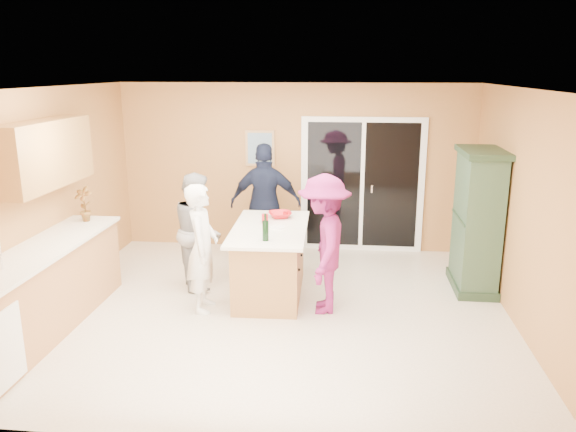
# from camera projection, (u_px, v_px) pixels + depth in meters

# --- Properties ---
(floor) EXTENTS (5.50, 5.50, 0.00)m
(floor) POSITION_uv_depth(u_px,v_px,m) (275.00, 310.00, 6.72)
(floor) COLOR silver
(floor) RESTS_ON ground
(ceiling) EXTENTS (5.50, 5.00, 0.10)m
(ceiling) POSITION_uv_depth(u_px,v_px,m) (273.00, 88.00, 6.05)
(ceiling) COLOR white
(ceiling) RESTS_ON wall_back
(wall_back) EXTENTS (5.50, 0.10, 2.60)m
(wall_back) POSITION_uv_depth(u_px,v_px,m) (295.00, 168.00, 8.79)
(wall_back) COLOR tan
(wall_back) RESTS_ON ground
(wall_front) EXTENTS (5.50, 0.10, 2.60)m
(wall_front) POSITION_uv_depth(u_px,v_px,m) (227.00, 288.00, 3.98)
(wall_front) COLOR tan
(wall_front) RESTS_ON ground
(wall_left) EXTENTS (0.10, 5.00, 2.60)m
(wall_left) POSITION_uv_depth(u_px,v_px,m) (45.00, 199.00, 6.67)
(wall_left) COLOR tan
(wall_left) RESTS_ON ground
(wall_right) EXTENTS (0.10, 5.00, 2.60)m
(wall_right) POSITION_uv_depth(u_px,v_px,m) (524.00, 212.00, 6.09)
(wall_right) COLOR tan
(wall_right) RESTS_ON ground
(left_cabinet_run) EXTENTS (0.65, 3.05, 1.24)m
(left_cabinet_run) POSITION_uv_depth(u_px,v_px,m) (29.00, 301.00, 5.85)
(left_cabinet_run) COLOR #AF7544
(left_cabinet_run) RESTS_ON floor
(upper_cabinets) EXTENTS (0.35, 1.60, 0.75)m
(upper_cabinets) POSITION_uv_depth(u_px,v_px,m) (45.00, 154.00, 6.31)
(upper_cabinets) COLOR #AF7544
(upper_cabinets) RESTS_ON wall_left
(sliding_door) EXTENTS (1.90, 0.07, 2.10)m
(sliding_door) POSITION_uv_depth(u_px,v_px,m) (362.00, 185.00, 8.71)
(sliding_door) COLOR white
(sliding_door) RESTS_ON floor
(framed_picture) EXTENTS (0.46, 0.04, 0.56)m
(framed_picture) POSITION_uv_depth(u_px,v_px,m) (260.00, 148.00, 8.75)
(framed_picture) COLOR tan
(framed_picture) RESTS_ON wall_back
(kitchen_island) EXTENTS (0.97, 1.72, 0.89)m
(kitchen_island) POSITION_uv_depth(u_px,v_px,m) (270.00, 263.00, 7.11)
(kitchen_island) COLOR #AF7544
(kitchen_island) RESTS_ON floor
(green_hutch) EXTENTS (0.53, 1.00, 1.84)m
(green_hutch) POSITION_uv_depth(u_px,v_px,m) (477.00, 222.00, 7.19)
(green_hutch) COLOR #223723
(green_hutch) RESTS_ON floor
(woman_white) EXTENTS (0.41, 0.58, 1.53)m
(woman_white) POSITION_uv_depth(u_px,v_px,m) (202.00, 248.00, 6.57)
(woman_white) COLOR white
(woman_white) RESTS_ON floor
(woman_grey) EXTENTS (0.82, 0.91, 1.52)m
(woman_grey) POSITION_uv_depth(u_px,v_px,m) (198.00, 230.00, 7.33)
(woman_grey) COLOR #A8A8AA
(woman_grey) RESTS_ON floor
(woman_navy) EXTENTS (1.07, 0.50, 1.77)m
(woman_navy) POSITION_uv_depth(u_px,v_px,m) (266.00, 204.00, 8.23)
(woman_navy) COLOR #181C36
(woman_navy) RESTS_ON floor
(woman_magenta) EXTENTS (0.62, 1.07, 1.65)m
(woman_magenta) POSITION_uv_depth(u_px,v_px,m) (324.00, 244.00, 6.54)
(woman_magenta) COLOR #861D54
(woman_magenta) RESTS_ON floor
(serving_bowl) EXTENTS (0.38, 0.38, 0.08)m
(serving_bowl) POSITION_uv_depth(u_px,v_px,m) (280.00, 215.00, 7.43)
(serving_bowl) COLOR #B5141B
(serving_bowl) RESTS_ON kitchen_island
(tulip_vase) EXTENTS (0.27, 0.21, 0.45)m
(tulip_vase) POSITION_uv_depth(u_px,v_px,m) (84.00, 204.00, 7.02)
(tulip_vase) COLOR #9F1A0F
(tulip_vase) RESTS_ON left_cabinet_run
(tumbler_near) EXTENTS (0.11, 0.11, 0.12)m
(tumbler_near) POSITION_uv_depth(u_px,v_px,m) (265.00, 219.00, 7.16)
(tumbler_near) COLOR #B5141B
(tumbler_near) RESTS_ON kitchen_island
(tumbler_far) EXTENTS (0.08, 0.08, 0.09)m
(tumbler_far) POSITION_uv_depth(u_px,v_px,m) (286.00, 215.00, 7.40)
(tumbler_far) COLOR #B5141B
(tumbler_far) RESTS_ON kitchen_island
(wine_bottle) EXTENTS (0.07, 0.07, 0.32)m
(wine_bottle) POSITION_uv_depth(u_px,v_px,m) (265.00, 230.00, 6.42)
(wine_bottle) COLOR black
(wine_bottle) RESTS_ON kitchen_island
(white_plate) EXTENTS (0.25, 0.25, 0.01)m
(white_plate) POSITION_uv_depth(u_px,v_px,m) (278.00, 227.00, 6.97)
(white_plate) COLOR white
(white_plate) RESTS_ON kitchen_island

